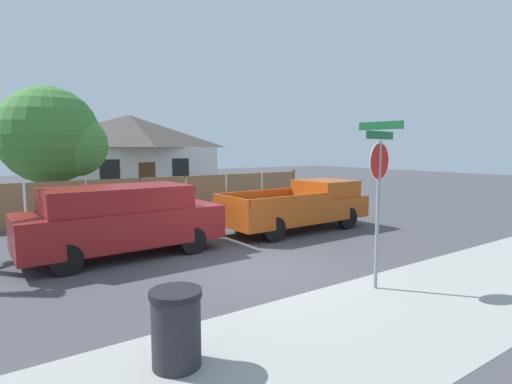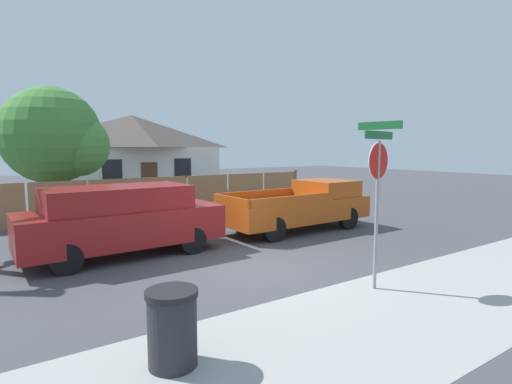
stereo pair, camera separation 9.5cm
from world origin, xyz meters
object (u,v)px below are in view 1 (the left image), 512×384
object	(u,v)px
house	(130,154)
trash_bin	(176,328)
stop_sign	(379,176)
oak_tree	(55,138)
red_suv	(122,219)
orange_pickup	(300,206)

from	to	relation	value
house	trash_bin	world-z (taller)	house
house	stop_sign	xyz separation A→B (m)	(-1.12, -18.92, -0.23)
oak_tree	stop_sign	distance (m)	12.93
stop_sign	oak_tree	bearing A→B (deg)	97.09
stop_sign	trash_bin	size ratio (longest dim) A/B	3.29
oak_tree	trash_bin	world-z (taller)	oak_tree
house	trash_bin	xyz separation A→B (m)	(-5.48, -19.34, -1.94)
house	stop_sign	size ratio (longest dim) A/B	2.88
house	trash_bin	size ratio (longest dim) A/B	9.47
red_suv	stop_sign	world-z (taller)	stop_sign
house	oak_tree	xyz separation A→B (m)	(-4.95, -6.60, 0.71)
orange_pickup	house	bearing A→B (deg)	94.26
red_suv	stop_sign	bearing A→B (deg)	-58.59
trash_bin	red_suv	bearing A→B (deg)	80.23
trash_bin	oak_tree	bearing A→B (deg)	87.61
red_suv	orange_pickup	size ratio (longest dim) A/B	0.94
red_suv	trash_bin	bearing A→B (deg)	-101.44
orange_pickup	red_suv	bearing A→B (deg)	178.40
house	orange_pickup	size ratio (longest dim) A/B	1.78
red_suv	stop_sign	distance (m)	6.34
red_suv	trash_bin	world-z (taller)	red_suv
stop_sign	orange_pickup	bearing A→B (deg)	53.81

